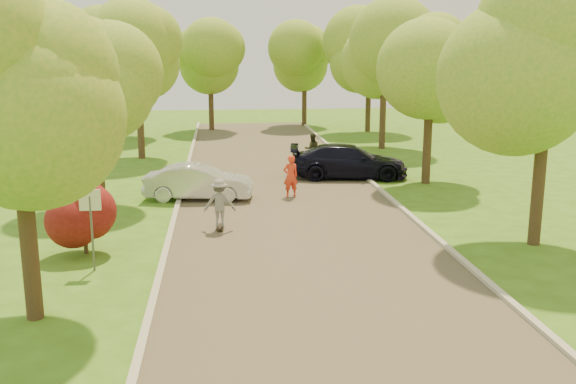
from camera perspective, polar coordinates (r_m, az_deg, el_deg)
name	(u,v)px	position (r m, az deg, el deg)	size (l,w,h in m)	color
ground	(340,324)	(13.90, 4.66, -11.59)	(100.00, 100.00, 0.00)	#3F6618
road	(296,224)	(21.36, 0.67, -2.84)	(8.00, 60.00, 0.01)	#4C4438
curb_left	(172,226)	(21.27, -10.24, -2.96)	(0.18, 60.00, 0.12)	#B2AD9E
curb_right	(414,219)	(22.18, 11.13, -2.35)	(0.18, 60.00, 0.12)	#B2AD9E
street_sign	(91,213)	(17.28, -17.13, -1.78)	(0.55, 0.06, 2.17)	#59595E
red_shrub	(84,216)	(18.92, -17.69, -2.05)	(1.70, 1.70, 1.95)	#382619
tree_l_mida	(24,75)	(14.00, -22.41, 9.57)	(4.71, 4.60, 7.39)	#382619
tree_l_midb	(99,80)	(24.86, -16.47, 9.54)	(4.30, 4.20, 6.62)	#382619
tree_l_far	(141,54)	(34.67, -12.94, 11.90)	(4.92, 4.80, 7.79)	#382619
tree_r_mida	(557,55)	(19.85, 22.82, 11.20)	(5.13, 5.00, 7.95)	#382619
tree_r_midb	(435,69)	(27.96, 12.97, 10.61)	(4.51, 4.40, 7.01)	#382619
tree_r_far	(389,47)	(37.71, 8.96, 12.64)	(5.33, 5.20, 8.34)	#382619
tree_bg_a	(117,55)	(42.92, -14.93, 11.66)	(5.12, 5.00, 7.72)	#382619
tree_bg_b	(373,52)	(45.71, 7.54, 12.27)	(5.12, 5.00, 7.95)	#382619
tree_bg_c	(213,59)	(46.45, -6.69, 11.66)	(4.92, 4.80, 7.33)	#382619
tree_bg_d	(308,54)	(48.91, 1.75, 12.12)	(5.12, 5.00, 7.72)	#382619
silver_sedan	(198,182)	(24.94, -7.96, 0.88)	(1.44, 4.13, 1.36)	silver
dark_sedan	(349,161)	(28.97, 5.41, 2.73)	(2.13, 5.25, 1.52)	black
longboard	(220,227)	(20.79, -6.06, -3.11)	(0.24, 0.80, 0.09)	black
skateboarder	(220,203)	(20.59, -6.11, -0.98)	(1.01, 0.58, 1.56)	gray
person_striped	(291,176)	(25.10, 0.23, 1.42)	(0.61, 0.40, 1.66)	red
person_olive	(312,149)	(32.29, 2.16, 3.85)	(0.77, 0.60, 1.58)	#2F311D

